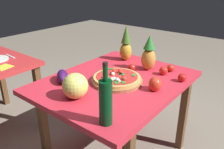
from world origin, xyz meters
name	(u,v)px	position (x,y,z in m)	size (l,w,h in m)	color
display_table	(116,89)	(0.00, 0.00, 0.66)	(1.24, 0.97, 0.74)	brown
pizza_board	(117,80)	(-0.03, -0.03, 0.75)	(0.41, 0.41, 0.03)	#986741
pizza	(117,77)	(-0.03, -0.03, 0.78)	(0.37, 0.37, 0.06)	#DBA356
wine_bottle	(106,101)	(-0.51, -0.32, 0.88)	(0.08, 0.08, 0.37)	#073416
pineapple_left	(126,45)	(0.44, 0.22, 0.90)	(0.12, 0.12, 0.35)	#B58C29
pineapple_right	(149,54)	(0.36, -0.09, 0.88)	(0.13, 0.13, 0.31)	#C18134
melon	(75,86)	(-0.41, 0.03, 0.83)	(0.18, 0.18, 0.18)	#D8D35F
bell_pepper	(155,84)	(0.03, -0.34, 0.79)	(0.10, 0.10, 0.11)	red
eggplant	(63,76)	(-0.29, 0.31, 0.78)	(0.20, 0.09, 0.09)	#3B1450
tomato_at_corner	(132,67)	(0.24, 0.01, 0.77)	(0.06, 0.06, 0.06)	red
tomato_beside_pepper	(163,71)	(0.34, -0.25, 0.78)	(0.07, 0.07, 0.07)	red
tomato_near_board	(171,68)	(0.44, -0.27, 0.77)	(0.06, 0.06, 0.06)	red
tomato_by_bottle	(182,78)	(0.30, -0.43, 0.77)	(0.07, 0.07, 0.07)	red
knife_utensil	(10,56)	(-0.22, 1.22, 0.74)	(0.02, 0.18, 0.01)	silver
napkin_folded	(3,67)	(-0.43, 0.97, 0.74)	(0.14, 0.12, 0.01)	yellow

